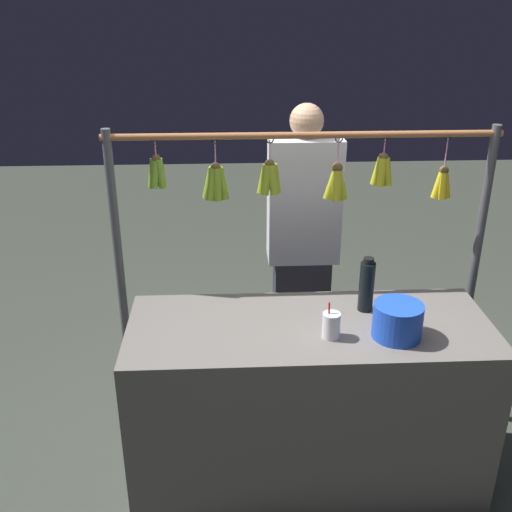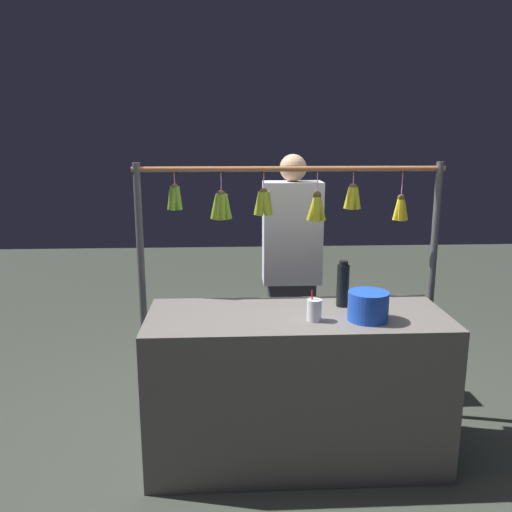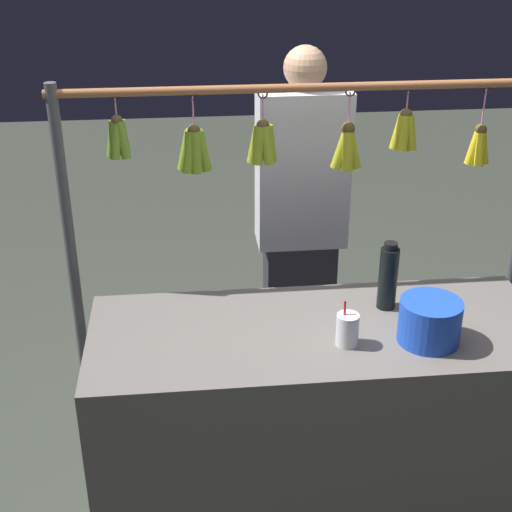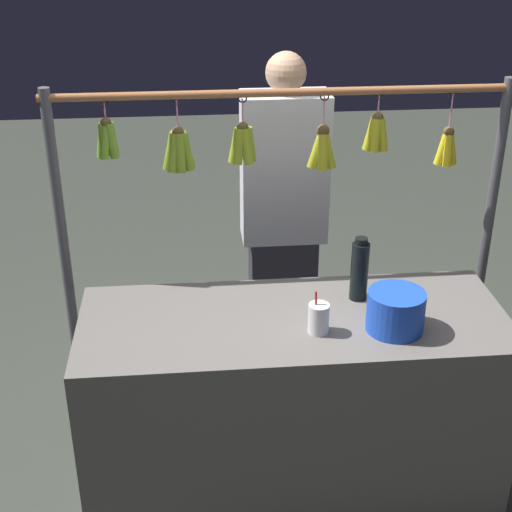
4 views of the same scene
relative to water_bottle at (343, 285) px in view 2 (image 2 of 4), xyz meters
name	(u,v)px [view 2 (image 2 of 4)]	position (x,y,z in m)	size (l,w,h in m)	color
ground_plane	(295,455)	(0.27, 0.13, -0.99)	(12.00, 12.00, 0.00)	#3C4238
market_counter	(296,387)	(0.27, 0.13, -0.56)	(1.64, 0.64, 0.86)	#66605B
display_rack	(286,239)	(0.30, -0.30, 0.21)	(1.87, 0.13, 1.66)	#4C4C51
water_bottle	(343,285)	(0.00, 0.00, 0.00)	(0.07, 0.07, 0.26)	black
blue_bucket	(368,306)	(-0.08, 0.24, -0.05)	(0.21, 0.21, 0.15)	blue
drink_cup	(314,310)	(0.20, 0.23, -0.07)	(0.08, 0.08, 0.17)	silver
vendor_person	(291,277)	(0.21, -0.74, -0.15)	(0.40, 0.22, 1.70)	#2D2D38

